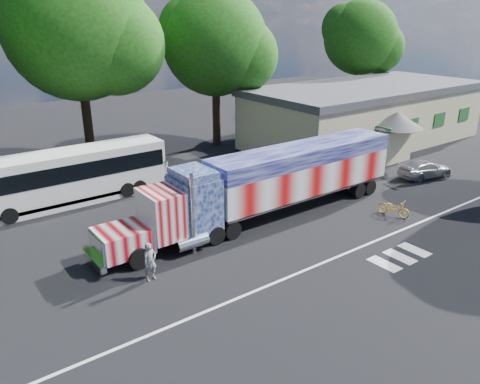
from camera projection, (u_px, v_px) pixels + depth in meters
ground at (274, 243)px, 24.30m from camera, size 100.00×100.00×0.00m
lane_markings at (352, 262)px, 22.41m from camera, size 30.00×2.67×0.01m
semi_truck at (272, 182)px, 26.75m from camera, size 19.47×3.07×4.15m
coach_bus at (75, 175)px, 29.17m from camera, size 11.36×2.64×3.31m
hall_building at (365, 114)px, 42.56m from camera, size 22.40×12.80×5.20m
parked_car at (425, 169)px, 33.85m from camera, size 4.49×2.55×1.23m
woman at (150, 262)px, 20.62m from camera, size 0.71×0.53×1.80m
bicycle at (394, 208)px, 27.36m from camera, size 1.13×2.02×1.00m
tree_ne_a at (217, 43)px, 39.60m from camera, size 9.40×8.96×13.34m
tree_n_mid at (79, 28)px, 33.48m from camera, size 10.96×10.44×15.46m
tree_far_ne at (362, 38)px, 50.45m from camera, size 8.32×7.92×12.72m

